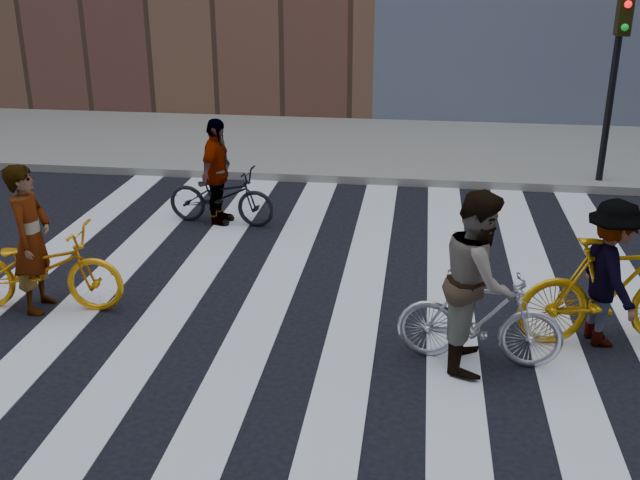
% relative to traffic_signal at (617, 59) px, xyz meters
% --- Properties ---
extents(ground, '(100.00, 100.00, 0.00)m').
position_rel_traffic_signal_xyz_m(ground, '(-4.40, -5.32, -2.28)').
color(ground, black).
rests_on(ground, ground).
extents(sidewalk_far, '(100.00, 5.00, 0.15)m').
position_rel_traffic_signal_xyz_m(sidewalk_far, '(-4.40, 2.18, -2.20)').
color(sidewalk_far, gray).
rests_on(sidewalk_far, ground).
extents(zebra_crosswalk, '(8.25, 10.00, 0.01)m').
position_rel_traffic_signal_xyz_m(zebra_crosswalk, '(-4.40, -5.32, -2.27)').
color(zebra_crosswalk, white).
rests_on(zebra_crosswalk, ground).
extents(traffic_signal, '(0.22, 0.42, 3.33)m').
position_rel_traffic_signal_xyz_m(traffic_signal, '(0.00, 0.00, 0.00)').
color(traffic_signal, black).
rests_on(traffic_signal, ground).
extents(bike_yellow_left, '(2.02, 0.83, 1.04)m').
position_rel_traffic_signal_xyz_m(bike_yellow_left, '(-7.55, -5.84, -1.76)').
color(bike_yellow_left, '#FFA50E').
rests_on(bike_yellow_left, ground).
extents(bike_silver_mid, '(1.71, 0.61, 1.01)m').
position_rel_traffic_signal_xyz_m(bike_silver_mid, '(-2.51, -6.40, -1.78)').
color(bike_silver_mid, silver).
rests_on(bike_silver_mid, ground).
extents(bike_yellow_right, '(2.11, 1.01, 1.22)m').
position_rel_traffic_signal_xyz_m(bike_yellow_right, '(-1.10, -5.78, -1.67)').
color(bike_yellow_right, '#D3940B').
rests_on(bike_yellow_right, ground).
extents(bike_dark_rear, '(1.76, 0.77, 0.90)m').
position_rel_traffic_signal_xyz_m(bike_dark_rear, '(-6.22, -2.65, -1.83)').
color(bike_dark_rear, black).
rests_on(bike_dark_rear, ground).
extents(rider_left, '(0.47, 0.68, 1.77)m').
position_rel_traffic_signal_xyz_m(rider_left, '(-7.60, -5.84, -1.39)').
color(rider_left, slate).
rests_on(rider_left, ground).
extents(rider_mid, '(0.78, 0.96, 1.86)m').
position_rel_traffic_signal_xyz_m(rider_mid, '(-2.56, -6.40, -1.35)').
color(rider_mid, slate).
rests_on(rider_mid, ground).
extents(rider_right, '(0.82, 1.15, 1.62)m').
position_rel_traffic_signal_xyz_m(rider_right, '(-1.15, -5.78, -1.47)').
color(rider_right, slate).
rests_on(rider_right, ground).
extents(rider_rear, '(0.50, 1.01, 1.65)m').
position_rel_traffic_signal_xyz_m(rider_rear, '(-6.27, -2.65, -1.45)').
color(rider_rear, slate).
rests_on(rider_rear, ground).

